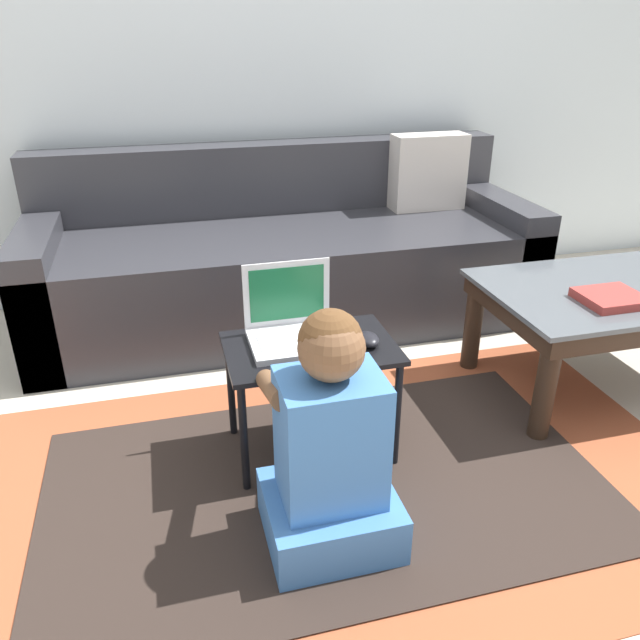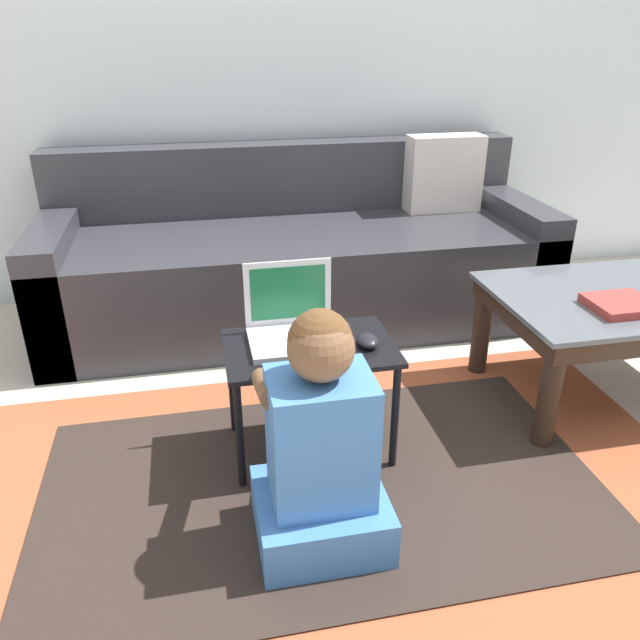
% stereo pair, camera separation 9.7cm
% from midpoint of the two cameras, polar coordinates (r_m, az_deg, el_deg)
% --- Properties ---
extents(ground_plane, '(16.00, 16.00, 0.00)m').
position_cam_midpoint_polar(ground_plane, '(1.97, 1.99, -15.23)').
color(ground_plane, beige).
extents(wall_back, '(9.00, 0.06, 2.50)m').
position_cam_midpoint_polar(wall_back, '(3.20, -7.54, 24.68)').
color(wall_back, silver).
rests_on(wall_back, ground_plane).
extents(area_rug, '(2.35, 1.36, 0.01)m').
position_cam_midpoint_polar(area_rug, '(1.98, -0.80, -14.98)').
color(area_rug, '#9E4C2D').
rests_on(area_rug, ground_plane).
extents(couch, '(2.26, 0.82, 0.81)m').
position_cam_midpoint_polar(couch, '(2.94, -3.92, 5.50)').
color(couch, '#2D2D33').
rests_on(couch, ground_plane).
extents(coffee_table, '(0.94, 0.62, 0.42)m').
position_cam_midpoint_polar(coffee_table, '(2.53, 24.12, 1.42)').
color(coffee_table, '#4C5156').
rests_on(coffee_table, ground_plane).
extents(laptop_desk, '(0.52, 0.34, 0.39)m').
position_cam_midpoint_polar(laptop_desk, '(1.94, -2.30, -3.78)').
color(laptop_desk, black).
rests_on(laptop_desk, ground_plane).
extents(laptop, '(0.28, 0.22, 0.23)m').
position_cam_midpoint_polar(laptop, '(1.93, -3.91, -0.87)').
color(laptop, silver).
rests_on(laptop, laptop_desk).
extents(computer_mouse, '(0.07, 0.09, 0.04)m').
position_cam_midpoint_polar(computer_mouse, '(1.92, 2.99, -1.79)').
color(computer_mouse, black).
rests_on(computer_mouse, laptop_desk).
extents(person_seated, '(0.35, 0.41, 0.69)m').
position_cam_midpoint_polar(person_seated, '(1.64, -0.80, -11.92)').
color(person_seated, '#3D70B2').
rests_on(person_seated, ground_plane).
extents(book_on_table, '(0.21, 0.19, 0.03)m').
position_cam_midpoint_polar(book_on_table, '(2.35, 24.02, 1.83)').
color(book_on_table, '#99332D').
rests_on(book_on_table, coffee_table).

